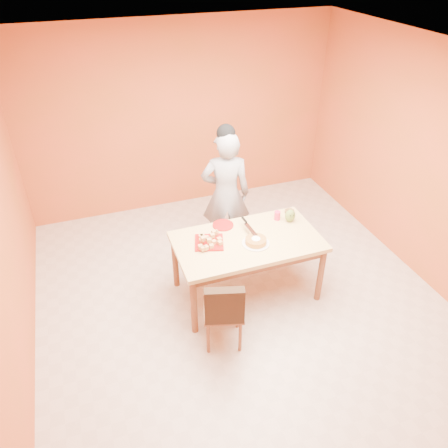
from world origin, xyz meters
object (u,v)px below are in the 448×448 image
object	(u,v)px
dining_table	(247,247)
pastry_platter	(209,242)
red_dinner_plate	(223,225)
sponge_cake	(256,241)
checker_tin	(289,212)
dining_chair	(224,309)
person	(226,195)
egg_ornament	(290,216)
magenta_glass	(277,216)

from	to	relation	value
dining_table	pastry_platter	xyz separation A→B (m)	(-0.41, 0.08, 0.10)
dining_table	red_dinner_plate	distance (m)	0.40
sponge_cake	checker_tin	bearing A→B (deg)	35.19
dining_chair	checker_tin	world-z (taller)	dining_chair
person	egg_ornament	distance (m)	0.88
dining_table	dining_chair	xyz separation A→B (m)	(-0.49, -0.62, -0.22)
egg_ornament	dining_chair	bearing A→B (deg)	-138.54
pastry_platter	red_dinner_plate	distance (m)	0.37
egg_ornament	sponge_cake	bearing A→B (deg)	-147.79
person	sponge_cake	size ratio (longest dim) A/B	7.26
person	magenta_glass	bearing A→B (deg)	139.14
checker_tin	sponge_cake	bearing A→B (deg)	-144.81
pastry_platter	person	bearing A→B (deg)	59.02
person	sponge_cake	xyz separation A→B (m)	(-0.01, -0.98, -0.04)
sponge_cake	magenta_glass	xyz separation A→B (m)	(0.42, 0.36, 0.01)
red_dinner_plate	checker_tin	bearing A→B (deg)	-0.52
egg_ornament	person	bearing A→B (deg)	132.86
pastry_platter	red_dinner_plate	xyz separation A→B (m)	(0.25, 0.27, -0.00)
person	checker_tin	world-z (taller)	person
dining_table	sponge_cake	xyz separation A→B (m)	(0.06, -0.10, 0.13)
dining_chair	red_dinner_plate	distance (m)	1.07
egg_ornament	magenta_glass	bearing A→B (deg)	149.39
pastry_platter	checker_tin	world-z (taller)	checker_tin
dining_table	pastry_platter	bearing A→B (deg)	168.67
red_dinner_plate	checker_tin	world-z (taller)	checker_tin
dining_chair	egg_ornament	size ratio (longest dim) A/B	5.59
egg_ornament	magenta_glass	world-z (taller)	egg_ornament
pastry_platter	sponge_cake	world-z (taller)	sponge_cake
dining_chair	egg_ornament	world-z (taller)	egg_ornament
egg_ornament	magenta_glass	distance (m)	0.15
dining_chair	red_dinner_plate	bearing A→B (deg)	87.14
person	red_dinner_plate	world-z (taller)	person
pastry_platter	red_dinner_plate	world-z (taller)	pastry_platter
dining_table	checker_tin	xyz separation A→B (m)	(0.68, 0.34, 0.11)
person	sponge_cake	bearing A→B (deg)	104.62
sponge_cake	egg_ornament	xyz separation A→B (m)	(0.54, 0.27, 0.04)
dining_chair	egg_ornament	distance (m)	1.41
egg_ornament	pastry_platter	bearing A→B (deg)	-169.29
sponge_cake	checker_tin	world-z (taller)	sponge_cake
pastry_platter	sponge_cake	distance (m)	0.51
pastry_platter	dining_chair	bearing A→B (deg)	-96.39
sponge_cake	magenta_glass	size ratio (longest dim) A/B	2.23
red_dinner_plate	person	bearing A→B (deg)	67.12
dining_table	egg_ornament	distance (m)	0.65
egg_ornament	magenta_glass	size ratio (longest dim) A/B	1.50
red_dinner_plate	sponge_cake	bearing A→B (deg)	-64.13
dining_table	egg_ornament	bearing A→B (deg)	16.39
person	pastry_platter	xyz separation A→B (m)	(-0.48, -0.80, -0.07)
person	pastry_platter	size ratio (longest dim) A/B	5.51
dining_chair	pastry_platter	distance (m)	0.77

